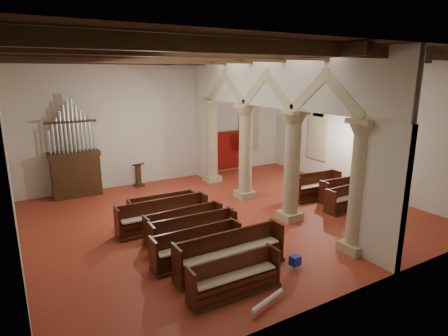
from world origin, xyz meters
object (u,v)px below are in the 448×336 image
at_px(lectern, 138,176).
at_px(aisle_pew_0, 346,202).
at_px(nave_pew_0, 235,282).
at_px(pipe_organ, 75,166).
at_px(processional_banner, 244,158).

bearing_deg(lectern, aisle_pew_0, -55.24).
distance_m(nave_pew_0, aisle_pew_0, 7.41).
bearing_deg(nave_pew_0, pipe_organ, 101.60).
height_order(pipe_organ, aisle_pew_0, pipe_organ).
distance_m(processional_banner, aisle_pew_0, 7.13).
distance_m(lectern, processional_banner, 5.91).
bearing_deg(processional_banner, nave_pew_0, -109.91).
bearing_deg(aisle_pew_0, pipe_organ, 138.63).
height_order(lectern, aisle_pew_0, lectern).
bearing_deg(pipe_organ, aisle_pew_0, -39.84).
relative_size(pipe_organ, lectern, 3.68).
bearing_deg(processional_banner, lectern, -167.87).
xyz_separation_m(pipe_organ, processional_banner, (8.70, -0.27, -0.60)).
height_order(processional_banner, nave_pew_0, processional_banner).
height_order(nave_pew_0, aisle_pew_0, aisle_pew_0).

